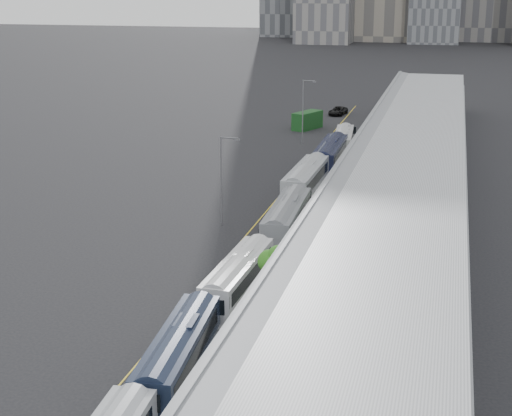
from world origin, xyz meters
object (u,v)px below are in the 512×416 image
(bus_5, at_px, (330,159))
(bus_3, at_px, (287,224))
(bus_6, at_px, (343,144))
(street_lamp_far, at_px, (304,108))
(bus_1, at_px, (179,361))
(bus_2, at_px, (238,283))
(bus_4, at_px, (306,185))
(street_lamp_near, at_px, (223,175))
(shipping_container, at_px, (307,120))
(suv, at_px, (338,111))

(bus_5, bearing_deg, bus_3, -90.01)
(bus_6, bearing_deg, street_lamp_far, 136.32)
(bus_6, relative_size, street_lamp_far, 1.24)
(bus_1, height_order, street_lamp_far, street_lamp_far)
(bus_2, distance_m, bus_4, 30.58)
(bus_5, relative_size, street_lamp_near, 1.53)
(street_lamp_near, relative_size, shipping_container, 1.49)
(bus_2, distance_m, shipping_container, 75.00)
(bus_3, distance_m, bus_6, 40.65)
(bus_3, height_order, bus_6, bus_3)
(bus_2, distance_m, bus_5, 44.47)
(bus_4, height_order, shipping_container, bus_4)
(street_lamp_far, bearing_deg, bus_2, -83.91)
(bus_5, xyz_separation_m, street_lamp_far, (-6.79, 17.08, 3.90))
(bus_1, relative_size, suv, 2.31)
(street_lamp_near, bearing_deg, bus_1, -78.34)
(bus_1, height_order, bus_4, bus_4)
(bus_1, height_order, bus_2, bus_1)
(bus_2, height_order, street_lamp_far, street_lamp_far)
(street_lamp_near, distance_m, street_lamp_far, 42.80)
(bus_3, xyz_separation_m, street_lamp_far, (-7.18, 46.16, 3.97))
(bus_2, relative_size, street_lamp_far, 1.24)
(bus_5, relative_size, street_lamp_far, 1.43)
(bus_3, distance_m, street_lamp_far, 46.89)
(bus_5, xyz_separation_m, bus_6, (0.13, 11.57, -0.24))
(bus_6, distance_m, suv, 34.77)
(bus_1, bearing_deg, bus_3, 84.08)
(bus_2, distance_m, bus_3, 15.41)
(bus_4, height_order, street_lamp_near, street_lamp_near)
(bus_4, bearing_deg, suv, 95.97)
(bus_1, distance_m, bus_5, 58.13)
(street_lamp_near, xyz_separation_m, street_lamp_far, (0.16, 42.80, 0.33))
(street_lamp_far, xyz_separation_m, shipping_container, (-1.82, 12.97, -4.16))
(bus_4, distance_m, street_lamp_far, 31.84)
(bus_3, bearing_deg, bus_5, 88.58)
(bus_4, xyz_separation_m, street_lamp_near, (-6.34, -11.81, 3.58))
(suv, bearing_deg, bus_3, -77.08)
(street_lamp_near, height_order, suv, street_lamp_near)
(bus_4, relative_size, bus_5, 0.99)
(bus_3, bearing_deg, bus_1, -93.44)
(bus_5, bearing_deg, suv, 96.31)
(bus_2, xyz_separation_m, suv, (-5.47, 90.32, -0.74))
(bus_1, xyz_separation_m, suv, (-5.43, 103.98, -0.78))
(bus_6, distance_m, shipping_container, 20.45)
(bus_5, height_order, suv, bus_5)
(shipping_container, relative_size, suv, 1.12)
(bus_2, distance_m, bus_6, 56.04)
(street_lamp_far, distance_m, suv, 29.19)
(bus_2, relative_size, street_lamp_near, 1.33)
(bus_2, height_order, bus_6, bus_2)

